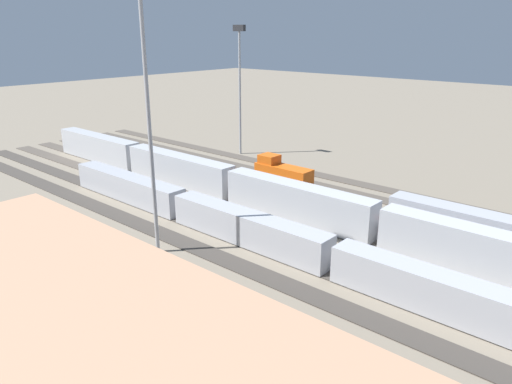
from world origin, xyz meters
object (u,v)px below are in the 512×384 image
object	(u,v)px
train_on_track_4	(297,202)
light_mast_0	(240,73)
train_on_track_2	(282,175)
train_on_track_6	(247,228)
light_mast_1	(146,80)

from	to	relation	value
train_on_track_4	light_mast_0	world-z (taller)	light_mast_0
train_on_track_4	train_on_track_2	world-z (taller)	same
train_on_track_6	light_mast_1	bearing A→B (deg)	53.42
train_on_track_6	light_mast_1	world-z (taller)	light_mast_1
train_on_track_2	light_mast_0	xyz separation A→B (m)	(20.84, -12.55, 14.30)
light_mast_1	train_on_track_6	bearing A→B (deg)	-126.58
light_mast_1	light_mast_0	bearing A→B (deg)	-58.84
train_on_track_2	train_on_track_4	bearing A→B (deg)	136.09
train_on_track_2	light_mast_1	xyz separation A→B (m)	(-4.00, 28.54, 17.45)
train_on_track_6	light_mast_0	xyz separation A→B (m)	(31.18, -32.55, 14.43)
train_on_track_4	light_mast_1	xyz separation A→B (m)	(6.38, 18.54, 16.99)
train_on_track_2	light_mast_1	size ratio (longest dim) A/B	0.32
train_on_track_4	light_mast_1	bearing A→B (deg)	71.00
train_on_track_6	light_mast_0	world-z (taller)	light_mast_0
light_mast_0	light_mast_1	world-z (taller)	light_mast_1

